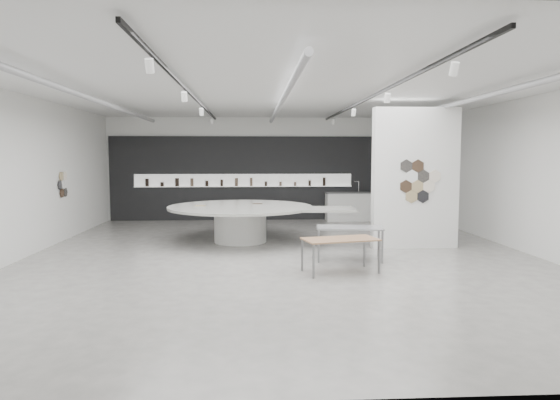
{
  "coord_description": "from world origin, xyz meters",
  "views": [
    {
      "loc": [
        -0.69,
        -11.61,
        2.36
      ],
      "look_at": [
        0.02,
        1.2,
        1.24
      ],
      "focal_mm": 32.0,
      "sensor_mm": 36.0,
      "label": 1
    }
  ],
  "objects": [
    {
      "name": "room",
      "position": [
        -0.09,
        -0.0,
        2.07
      ],
      "size": [
        12.02,
        14.02,
        3.82
      ],
      "color": "#9A9791",
      "rests_on": "ground"
    },
    {
      "name": "back_wall_display",
      "position": [
        -0.08,
        6.93,
        1.54
      ],
      "size": [
        11.8,
        0.27,
        3.1
      ],
      "color": "black",
      "rests_on": "ground"
    },
    {
      "name": "sample_table_wood",
      "position": [
        1.09,
        -1.68,
        0.65
      ],
      "size": [
        1.62,
        1.07,
        0.7
      ],
      "rotation": [
        0.0,
        0.0,
        0.24
      ],
      "color": "#9C7250",
      "rests_on": "ground"
    },
    {
      "name": "kitchen_counter",
      "position": [
        2.92,
        6.51,
        0.52
      ],
      "size": [
        1.83,
        0.72,
        1.44
      ],
      "rotation": [
        0.0,
        0.0,
        -0.0
      ],
      "color": "white",
      "rests_on": "ground"
    },
    {
      "name": "sample_table_stone",
      "position": [
        1.52,
        -0.49,
        0.7
      ],
      "size": [
        1.57,
        0.93,
        0.76
      ],
      "rotation": [
        0.0,
        0.0,
        -0.13
      ],
      "color": "gray",
      "rests_on": "ground"
    },
    {
      "name": "display_island",
      "position": [
        -0.94,
        2.05,
        0.66
      ],
      "size": [
        5.2,
        4.25,
        1.02
      ],
      "rotation": [
        0.0,
        0.0,
        -0.08
      ],
      "color": "white",
      "rests_on": "ground"
    },
    {
      "name": "partition_column",
      "position": [
        3.5,
        1.0,
        1.8
      ],
      "size": [
        2.2,
        0.38,
        3.6
      ],
      "color": "white",
      "rests_on": "ground"
    }
  ]
}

